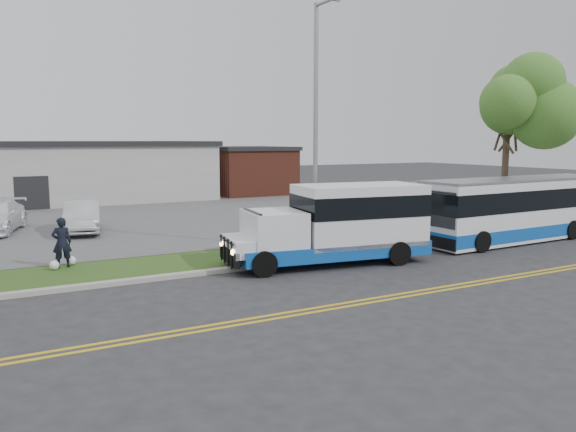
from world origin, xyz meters
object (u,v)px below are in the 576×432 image
transit_bus (518,209)px  streetlight_near (317,119)px  pedestrian (62,242)px  tree_east (508,103)px  shuttle_bus (341,222)px  parked_car_a (82,216)px

transit_bus → streetlight_near: bearing=165.2°
pedestrian → tree_east: bearing=-179.7°
transit_bus → shuttle_bus: bearing=178.9°
shuttle_bus → transit_bus: bearing=8.7°
transit_bus → parked_car_a: bearing=145.1°
shuttle_bus → transit_bus: size_ratio=0.76×
shuttle_bus → parked_car_a: size_ratio=1.68×
parked_car_a → tree_east: bearing=-14.8°
parked_car_a → shuttle_bus: bearing=-46.7°
tree_east → pedestrian: bearing=177.2°
tree_east → shuttle_bus: size_ratio=1.09×
tree_east → streetlight_near: size_ratio=0.88×
tree_east → pedestrian: (-20.34, 1.00, -5.24)m
streetlight_near → parked_car_a: bearing=130.7°
tree_east → streetlight_near: bearing=-178.6°
shuttle_bus → parked_car_a: (-7.28, 11.03, -0.66)m
shuttle_bus → parked_car_a: shuttle_bus is taller
streetlight_near → shuttle_bus: size_ratio=1.25×
tree_east → transit_bus: tree_east is taller
streetlight_near → parked_car_a: 12.41m
shuttle_bus → pedestrian: shuttle_bus is taller
shuttle_bus → tree_east: bearing=20.6°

